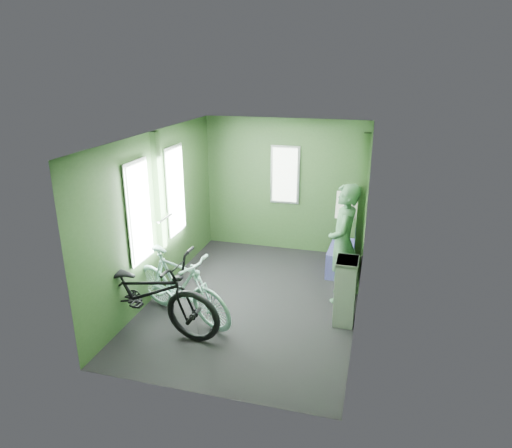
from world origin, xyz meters
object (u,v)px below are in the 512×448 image
(bicycle_black, at_px, (147,330))
(bench_seat, at_px, (345,256))
(passenger, at_px, (343,243))
(bicycle_mint, at_px, (182,320))
(waste_box, at_px, (345,291))

(bicycle_black, height_order, bench_seat, bench_seat)
(passenger, bearing_deg, bench_seat, 179.51)
(bench_seat, bearing_deg, bicycle_mint, -130.80)
(bench_seat, bearing_deg, waste_box, -83.58)
(bicycle_black, bearing_deg, bicycle_mint, -37.80)
(waste_box, relative_size, bench_seat, 0.99)
(passenger, distance_m, waste_box, 0.75)
(bicycle_black, distance_m, bicycle_mint, 0.47)
(waste_box, distance_m, bench_seat, 1.56)
(bicycle_black, xyz_separation_m, bench_seat, (2.23, 2.39, 0.26))
(bicycle_black, bearing_deg, passenger, -50.78)
(passenger, xyz_separation_m, waste_box, (0.11, -0.62, -0.40))
(bicycle_mint, xyz_separation_m, waste_box, (2.02, 0.51, 0.43))
(passenger, relative_size, waste_box, 1.91)
(bicycle_black, xyz_separation_m, waste_box, (2.35, 0.85, 0.43))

